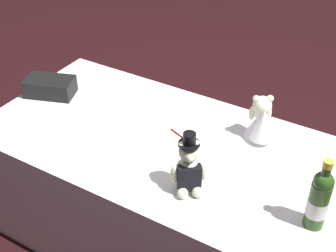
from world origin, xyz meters
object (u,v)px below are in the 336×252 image
(champagne_bottle, at_px, (319,199))
(signing_pen, at_px, (180,136))
(teddy_bear_bride, at_px, (261,121))
(teddy_bear_groom, at_px, (189,169))
(gift_case_black, at_px, (50,87))

(champagne_bottle, relative_size, signing_pen, 2.34)
(teddy_bear_bride, distance_m, signing_pen, 0.41)
(teddy_bear_groom, relative_size, teddy_bear_bride, 1.23)
(teddy_bear_groom, bearing_deg, gift_case_black, -15.07)
(teddy_bear_bride, distance_m, champagne_bottle, 0.59)
(champagne_bottle, height_order, signing_pen, champagne_bottle)
(teddy_bear_bride, bearing_deg, champagne_bottle, 133.08)
(champagne_bottle, distance_m, signing_pen, 0.80)
(gift_case_black, bearing_deg, champagne_bottle, 172.49)
(teddy_bear_groom, distance_m, signing_pen, 0.40)
(teddy_bear_groom, distance_m, teddy_bear_bride, 0.52)
(signing_pen, xyz_separation_m, gift_case_black, (0.84, 0.03, 0.05))
(signing_pen, height_order, gift_case_black, gift_case_black)
(champagne_bottle, xyz_separation_m, gift_case_black, (1.59, -0.21, -0.09))
(teddy_bear_groom, height_order, signing_pen, teddy_bear_groom)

